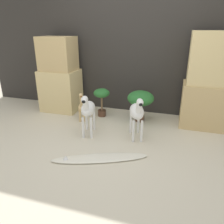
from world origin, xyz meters
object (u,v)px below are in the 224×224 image
at_px(giraffe_figurine, 81,107).
at_px(surfboard, 99,158).
at_px(zebra_right, 137,112).
at_px(potted_palm_front, 141,99).
at_px(potted_palm_back, 102,97).
at_px(zebra_left, 88,109).

distance_m(giraffe_figurine, surfboard, 1.34).
distance_m(zebra_right, giraffe_figurine, 1.16).
bearing_deg(potted_palm_front, zebra_right, -84.78).
relative_size(giraffe_figurine, potted_palm_front, 1.00).
xyz_separation_m(giraffe_figurine, potted_palm_back, (0.28, 0.32, 0.13)).
xyz_separation_m(zebra_left, surfboard, (0.40, -0.61, -0.42)).
height_order(potted_palm_front, potted_palm_back, potted_palm_front).
bearing_deg(giraffe_figurine, surfboard, -56.20).
height_order(potted_palm_front, surfboard, potted_palm_front).
relative_size(zebra_right, giraffe_figurine, 1.25).
relative_size(giraffe_figurine, surfboard, 0.45).
bearing_deg(surfboard, giraffe_figurine, 123.80).
relative_size(zebra_right, surfboard, 0.57).
bearing_deg(giraffe_figurine, potted_palm_back, 48.99).
bearing_deg(zebra_right, potted_palm_front, 95.22).
bearing_deg(potted_palm_front, zebra_left, -131.72).
distance_m(zebra_right, potted_palm_back, 1.06).
bearing_deg(giraffe_figurine, zebra_right, -19.37).
height_order(zebra_right, potted_palm_back, zebra_right).
distance_m(zebra_left, potted_palm_back, 0.80).
bearing_deg(surfboard, potted_palm_back, 107.91).
xyz_separation_m(zebra_right, potted_palm_front, (-0.06, 0.66, -0.02)).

